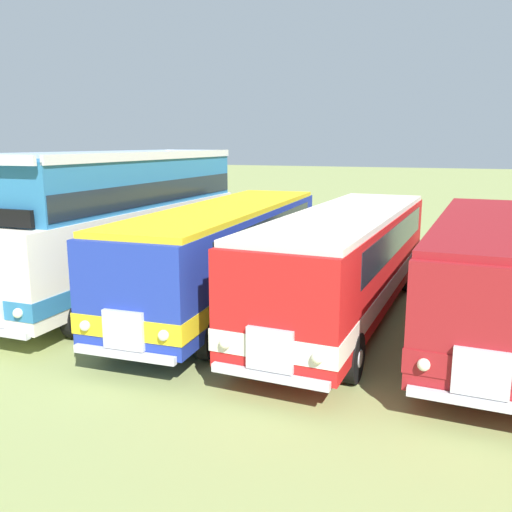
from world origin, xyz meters
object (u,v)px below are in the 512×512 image
object	(u,v)px
bus_first_in_row	(127,221)
bus_second_in_row	(228,248)
bus_fourth_in_row	(489,268)
bus_third_in_row	(347,256)

from	to	relation	value
bus_first_in_row	bus_second_in_row	xyz separation A→B (m)	(3.54, -0.15, -0.60)
bus_second_in_row	bus_fourth_in_row	size ratio (longest dim) A/B	1.09
bus_first_in_row	bus_fourth_in_row	distance (m)	10.65
bus_second_in_row	bus_third_in_row	distance (m)	3.55
bus_fourth_in_row	bus_first_in_row	bearing A→B (deg)	178.58
bus_third_in_row	bus_fourth_in_row	bearing A→B (deg)	-2.10
bus_third_in_row	bus_second_in_row	bearing A→B (deg)	-179.77
bus_first_in_row	bus_fourth_in_row	bearing A→B (deg)	-1.42
bus_third_in_row	bus_fourth_in_row	world-z (taller)	same
bus_first_in_row	bus_third_in_row	size ratio (longest dim) A/B	1.00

